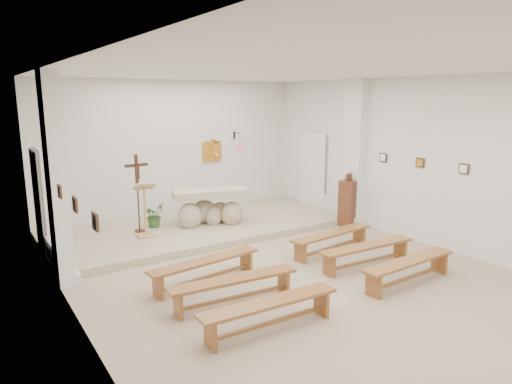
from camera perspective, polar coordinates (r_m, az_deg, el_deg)
ground at (r=8.09m, az=4.86°, el=-10.60°), size 7.00×10.00×0.00m
wall_left at (r=6.11m, az=-21.51°, el=-1.56°), size 0.02×10.00×3.50m
wall_right at (r=10.12m, az=20.81°, el=3.49°), size 0.02×10.00×3.50m
wall_back at (r=11.88m, az=-10.08°, el=5.19°), size 7.00×0.02×3.50m
ceiling at (r=7.49m, az=5.34°, el=14.91°), size 7.00×10.00×0.02m
sanctuary_platform at (r=10.87m, az=-6.63°, el=-4.32°), size 6.98×3.00×0.15m
pilaster_left at (r=8.07m, az=-23.69°, el=1.33°), size 0.26×0.55×3.50m
pilaster_right at (r=11.31m, az=12.24°, el=4.79°), size 0.26×0.55×3.50m
gold_wall_relief at (r=12.31m, az=-5.51°, el=5.08°), size 0.55×0.04×0.55m
sanctuary_lamp at (r=12.42m, az=-2.10°, el=5.92°), size 0.11×0.36×0.44m
station_frame_left_front at (r=5.36m, az=-19.46°, el=-3.53°), size 0.03×0.20×0.20m
station_frame_left_mid at (r=6.32m, az=-21.70°, el=-1.45°), size 0.03×0.20×0.20m
station_frame_left_rear at (r=7.28m, az=-23.34°, el=0.08°), size 0.03×0.20×0.20m
station_frame_right_front at (r=9.67m, az=24.55°, el=2.66°), size 0.03×0.20×0.20m
station_frame_right_mid at (r=10.23m, az=19.83°, el=3.47°), size 0.03×0.20×0.20m
station_frame_right_rear at (r=10.85m, az=15.61°, el=4.17°), size 0.03×0.20×0.20m
radiator_left at (r=9.08m, az=-24.07°, el=-7.27°), size 0.10×0.85×0.52m
radiator_right at (r=12.10m, az=9.77°, el=-1.80°), size 0.10×0.85×0.52m
altar at (r=10.75m, az=-5.76°, el=-2.16°), size 1.87×1.18×0.90m
lectern at (r=9.93m, az=-13.67°, el=-2.14°), size 0.46×0.40×1.20m
crucifix_stand at (r=10.25m, az=-14.59°, el=0.53°), size 0.52×0.23×1.72m
potted_plant at (r=10.74m, az=-12.64°, el=-2.80°), size 0.65×0.64×0.55m
donation_pedestal at (r=11.25m, az=11.37°, el=-1.33°), size 0.43×0.43×1.29m
bench_left_front at (r=7.74m, az=-6.37°, el=-9.12°), size 2.05×0.54×0.43m
bench_right_front at (r=9.29m, az=9.45°, el=-5.62°), size 2.05×0.53×0.43m
bench_left_second at (r=6.98m, az=-2.78°, el=-11.47°), size 2.05×0.51×0.43m
bench_right_second at (r=8.67m, az=13.69°, el=-7.09°), size 2.04×0.43×0.43m
bench_left_third at (r=6.26m, az=1.75°, el=-14.32°), size 2.04×0.41×0.43m
bench_right_third at (r=8.10m, az=18.59°, el=-8.73°), size 2.04×0.39×0.43m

